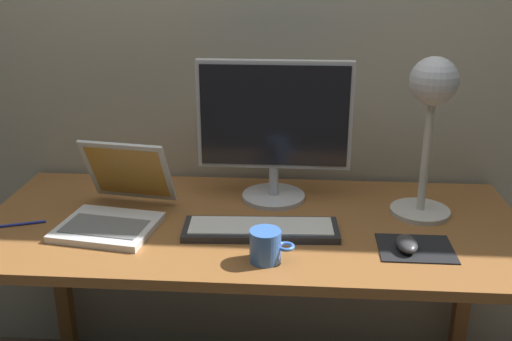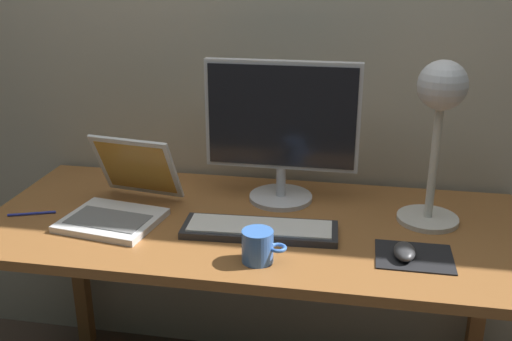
{
  "view_description": "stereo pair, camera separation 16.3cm",
  "coord_description": "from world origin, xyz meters",
  "px_view_note": "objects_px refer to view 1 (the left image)",
  "views": [
    {
      "loc": [
        0.13,
        -1.57,
        1.49
      ],
      "look_at": [
        0.02,
        -0.05,
        0.92
      ],
      "focal_mm": 41.22,
      "sensor_mm": 36.0,
      "label": 1
    },
    {
      "loc": [
        0.29,
        -1.55,
        1.49
      ],
      "look_at": [
        0.02,
        -0.05,
        0.92
      ],
      "focal_mm": 41.22,
      "sensor_mm": 36.0,
      "label": 2
    }
  ],
  "objects_px": {
    "keyboard_main": "(261,229)",
    "laptop": "(118,200)",
    "desk_lamp": "(431,105)",
    "mouse": "(407,244)",
    "coffee_mug": "(266,246)",
    "monitor": "(274,125)",
    "pen": "(21,224)"
  },
  "relations": [
    {
      "from": "keyboard_main",
      "to": "laptop",
      "type": "bearing_deg",
      "value": 172.04
    },
    {
      "from": "desk_lamp",
      "to": "mouse",
      "type": "relative_size",
      "value": 4.99
    },
    {
      "from": "keyboard_main",
      "to": "coffee_mug",
      "type": "distance_m",
      "value": 0.16
    },
    {
      "from": "monitor",
      "to": "mouse",
      "type": "relative_size",
      "value": 4.97
    },
    {
      "from": "laptop",
      "to": "keyboard_main",
      "type": "bearing_deg",
      "value": -7.96
    },
    {
      "from": "keyboard_main",
      "to": "mouse",
      "type": "distance_m",
      "value": 0.4
    },
    {
      "from": "mouse",
      "to": "pen",
      "type": "height_order",
      "value": "mouse"
    },
    {
      "from": "laptop",
      "to": "desk_lamp",
      "type": "xyz_separation_m",
      "value": [
        0.9,
        0.11,
        0.28
      ]
    },
    {
      "from": "monitor",
      "to": "mouse",
      "type": "xyz_separation_m",
      "value": [
        0.37,
        -0.32,
        -0.23
      ]
    },
    {
      "from": "monitor",
      "to": "pen",
      "type": "xyz_separation_m",
      "value": [
        -0.73,
        -0.25,
        -0.25
      ]
    },
    {
      "from": "monitor",
      "to": "laptop",
      "type": "relative_size",
      "value": 1.31
    },
    {
      "from": "monitor",
      "to": "coffee_mug",
      "type": "relative_size",
      "value": 4.08
    },
    {
      "from": "laptop",
      "to": "desk_lamp",
      "type": "relative_size",
      "value": 0.76
    },
    {
      "from": "laptop",
      "to": "coffee_mug",
      "type": "height_order",
      "value": "laptop"
    },
    {
      "from": "coffee_mug",
      "to": "desk_lamp",
      "type": "bearing_deg",
      "value": 35.63
    },
    {
      "from": "keyboard_main",
      "to": "desk_lamp",
      "type": "bearing_deg",
      "value": 19.21
    },
    {
      "from": "laptop",
      "to": "pen",
      "type": "relative_size",
      "value": 2.61
    },
    {
      "from": "mouse",
      "to": "coffee_mug",
      "type": "distance_m",
      "value": 0.38
    },
    {
      "from": "desk_lamp",
      "to": "mouse",
      "type": "xyz_separation_m",
      "value": [
        -0.08,
        -0.24,
        -0.32
      ]
    },
    {
      "from": "monitor",
      "to": "desk_lamp",
      "type": "bearing_deg",
      "value": -10.24
    },
    {
      "from": "keyboard_main",
      "to": "pen",
      "type": "bearing_deg",
      "value": -179.89
    },
    {
      "from": "mouse",
      "to": "monitor",
      "type": "bearing_deg",
      "value": 138.83
    },
    {
      "from": "keyboard_main",
      "to": "coffee_mug",
      "type": "relative_size",
      "value": 3.82
    },
    {
      "from": "coffee_mug",
      "to": "pen",
      "type": "distance_m",
      "value": 0.75
    },
    {
      "from": "monitor",
      "to": "keyboard_main",
      "type": "distance_m",
      "value": 0.34
    },
    {
      "from": "mouse",
      "to": "coffee_mug",
      "type": "bearing_deg",
      "value": -167.56
    },
    {
      "from": "coffee_mug",
      "to": "mouse",
      "type": "bearing_deg",
      "value": 12.44
    },
    {
      "from": "laptop",
      "to": "mouse",
      "type": "distance_m",
      "value": 0.84
    },
    {
      "from": "coffee_mug",
      "to": "pen",
      "type": "xyz_separation_m",
      "value": [
        -0.73,
        0.16,
        -0.04
      ]
    },
    {
      "from": "monitor",
      "to": "coffee_mug",
      "type": "distance_m",
      "value": 0.46
    },
    {
      "from": "mouse",
      "to": "laptop",
      "type": "bearing_deg",
      "value": 170.61
    },
    {
      "from": "laptop",
      "to": "desk_lamp",
      "type": "distance_m",
      "value": 0.95
    }
  ]
}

